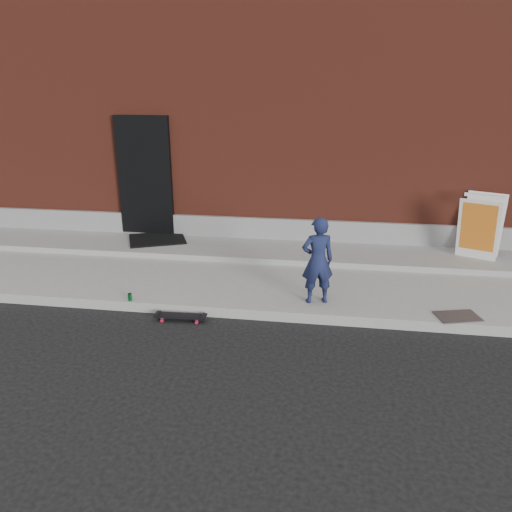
% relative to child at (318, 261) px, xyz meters
% --- Properties ---
extents(ground, '(80.00, 80.00, 0.00)m').
position_rel_child_xyz_m(ground, '(-0.80, -0.41, -0.77)').
color(ground, black).
rests_on(ground, ground).
extents(sidewalk, '(20.00, 3.00, 0.15)m').
position_rel_child_xyz_m(sidewalk, '(-0.80, 1.09, -0.70)').
color(sidewalk, gray).
rests_on(sidewalk, ground).
extents(apron, '(20.00, 1.20, 0.10)m').
position_rel_child_xyz_m(apron, '(-0.80, 1.99, -0.57)').
color(apron, gray).
rests_on(apron, sidewalk).
extents(building, '(20.00, 8.10, 5.00)m').
position_rel_child_xyz_m(building, '(-0.80, 6.58, 1.72)').
color(building, maroon).
rests_on(building, ground).
extents(child, '(0.52, 0.41, 1.25)m').
position_rel_child_xyz_m(child, '(0.00, 0.00, 0.00)').
color(child, '#171E41').
rests_on(child, sidewalk).
extents(skateboard, '(0.71, 0.21, 0.08)m').
position_rel_child_xyz_m(skateboard, '(-1.84, -0.57, -0.71)').
color(skateboard, '#B9132C').
rests_on(skateboard, ground).
extents(pizza_sign, '(0.90, 0.97, 1.09)m').
position_rel_child_xyz_m(pizza_sign, '(2.68, 2.06, 0.02)').
color(pizza_sign, white).
rests_on(pizza_sign, apron).
extents(soda_can, '(0.07, 0.07, 0.11)m').
position_rel_child_xyz_m(soda_can, '(-2.64, -0.36, -0.57)').
color(soda_can, '#197F3A').
rests_on(soda_can, sidewalk).
extents(doormat, '(1.27, 1.17, 0.03)m').
position_rel_child_xyz_m(doormat, '(-3.10, 2.15, -0.51)').
color(doormat, black).
rests_on(doormat, apron).
extents(utility_plate, '(0.63, 0.49, 0.02)m').
position_rel_child_xyz_m(utility_plate, '(1.90, -0.21, -0.62)').
color(utility_plate, '#4D4E52').
rests_on(utility_plate, sidewalk).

